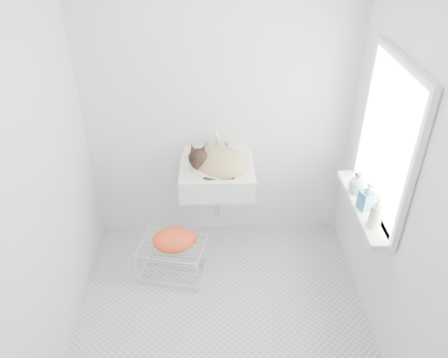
{
  "coord_description": "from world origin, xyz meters",
  "views": [
    {
      "loc": [
        -0.05,
        -2.29,
        2.73
      ],
      "look_at": [
        0.03,
        0.5,
        0.88
      ],
      "focal_mm": 35.65,
      "sensor_mm": 36.0,
      "label": 1
    }
  ],
  "objects_px": {
    "cat": "(218,163)",
    "sink": "(217,166)",
    "bottle_c": "(357,192)",
    "bottle_a": "(373,226)",
    "bottle_b": "(364,208)",
    "wire_rack": "(173,258)"
  },
  "relations": [
    {
      "from": "bottle_a",
      "to": "wire_rack",
      "type": "bearing_deg",
      "value": 161.47
    },
    {
      "from": "bottle_b",
      "to": "cat",
      "type": "bearing_deg",
      "value": 150.39
    },
    {
      "from": "bottle_a",
      "to": "bottle_c",
      "type": "distance_m",
      "value": 0.39
    },
    {
      "from": "wire_rack",
      "to": "bottle_a",
      "type": "xyz_separation_m",
      "value": [
        1.39,
        -0.47,
        0.7
      ]
    },
    {
      "from": "cat",
      "to": "bottle_a",
      "type": "relative_size",
      "value": 2.64
    },
    {
      "from": "wire_rack",
      "to": "bottle_c",
      "type": "height_order",
      "value": "bottle_c"
    },
    {
      "from": "sink",
      "to": "bottle_a",
      "type": "distance_m",
      "value": 1.29
    },
    {
      "from": "bottle_a",
      "to": "bottle_c",
      "type": "height_order",
      "value": "bottle_a"
    },
    {
      "from": "wire_rack",
      "to": "bottle_b",
      "type": "relative_size",
      "value": 2.48
    },
    {
      "from": "wire_rack",
      "to": "bottle_c",
      "type": "xyz_separation_m",
      "value": [
        1.39,
        -0.07,
        0.7
      ]
    },
    {
      "from": "bottle_b",
      "to": "bottle_c",
      "type": "distance_m",
      "value": 0.2
    },
    {
      "from": "sink",
      "to": "bottle_c",
      "type": "height_order",
      "value": "sink"
    },
    {
      "from": "cat",
      "to": "bottle_b",
      "type": "height_order",
      "value": "cat"
    },
    {
      "from": "bottle_b",
      "to": "bottle_c",
      "type": "bearing_deg",
      "value": 90.0
    },
    {
      "from": "sink",
      "to": "wire_rack",
      "type": "relative_size",
      "value": 1.17
    },
    {
      "from": "cat",
      "to": "wire_rack",
      "type": "distance_m",
      "value": 0.89
    },
    {
      "from": "sink",
      "to": "bottle_c",
      "type": "distance_m",
      "value": 1.09
    },
    {
      "from": "sink",
      "to": "cat",
      "type": "xyz_separation_m",
      "value": [
        0.01,
        -0.02,
        0.04
      ]
    },
    {
      "from": "sink",
      "to": "bottle_b",
      "type": "bearing_deg",
      "value": -30.07
    },
    {
      "from": "cat",
      "to": "bottle_a",
      "type": "bearing_deg",
      "value": -24.14
    },
    {
      "from": "bottle_a",
      "to": "bottle_b",
      "type": "xyz_separation_m",
      "value": [
        0.0,
        0.19,
        0.0
      ]
    },
    {
      "from": "cat",
      "to": "sink",
      "type": "bearing_deg",
      "value": 137.25
    }
  ]
}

